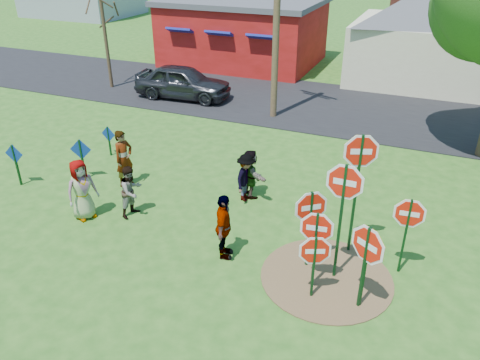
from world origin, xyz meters
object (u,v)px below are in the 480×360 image
object	(u,v)px
stop_sign_c	(343,196)
person_a	(82,190)
stop_sign_a	(316,234)
suv	(183,82)
person_b	(124,159)
utility_pole	(277,3)
stop_sign_d	(408,219)
stop_sign_b	(359,165)

from	to	relation	value
stop_sign_c	person_a	world-z (taller)	stop_sign_c
person_a	stop_sign_a	bearing A→B (deg)	-68.85
suv	stop_sign_c	bearing A→B (deg)	-140.56
person_b	utility_pole	size ratio (longest dim) A/B	0.21
stop_sign_d	person_a	distance (m)	8.85
stop_sign_d	utility_pole	world-z (taller)	utility_pole
utility_pole	stop_sign_b	bearing A→B (deg)	-59.62
stop_sign_d	utility_pole	distance (m)	11.76
stop_sign_b	suv	xyz separation A→B (m)	(-10.24, 9.59, -1.67)
person_a	stop_sign_b	bearing A→B (deg)	-55.55
stop_sign_d	person_b	world-z (taller)	stop_sign_d
stop_sign_b	stop_sign_d	xyz separation A→B (m)	(1.32, -0.37, -0.99)
person_a	suv	xyz separation A→B (m)	(-2.78, 10.95, -0.06)
stop_sign_a	person_a	distance (m)	6.96
person_b	person_a	bearing A→B (deg)	-165.23
suv	stop_sign_b	bearing A→B (deg)	-136.89
stop_sign_d	person_b	distance (m)	8.94
stop_sign_b	utility_pole	xyz separation A→B (m)	(-5.18, 8.84, 2.35)
stop_sign_c	person_a	distance (m)	7.47
stop_sign_b	person_b	bearing A→B (deg)	152.55
stop_sign_b	person_b	size ratio (longest dim) A/B	1.80
stop_sign_a	person_a	xyz separation A→B (m)	(-6.93, 0.36, -0.55)
stop_sign_a	stop_sign_c	bearing A→B (deg)	43.37
stop_sign_b	person_a	bearing A→B (deg)	168.92
suv	person_b	bearing A→B (deg)	-166.63
stop_sign_a	stop_sign_b	distance (m)	2.09
person_a	person_b	size ratio (longest dim) A/B	0.96
person_a	utility_pole	distance (m)	11.18
person_b	suv	world-z (taller)	person_b
stop_sign_c	person_b	world-z (taller)	stop_sign_c
stop_sign_b	stop_sign_d	bearing A→B (deg)	-37.16
person_a	utility_pole	world-z (taller)	utility_pole
person_a	suv	bearing A→B (deg)	38.35
stop_sign_d	suv	bearing A→B (deg)	133.50
stop_sign_d	suv	xyz separation A→B (m)	(-11.56, 9.96, -0.68)
stop_sign_c	suv	distance (m)	14.86
stop_sign_a	stop_sign_b	bearing A→B (deg)	64.42
stop_sign_c	person_a	xyz separation A→B (m)	(-7.35, -0.17, -1.33)
stop_sign_a	suv	size ratio (longest dim) A/B	0.45
stop_sign_d	suv	distance (m)	15.27
stop_sign_c	person_b	distance (m)	7.79
suv	utility_pole	xyz separation A→B (m)	(5.06, -0.75, 4.02)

